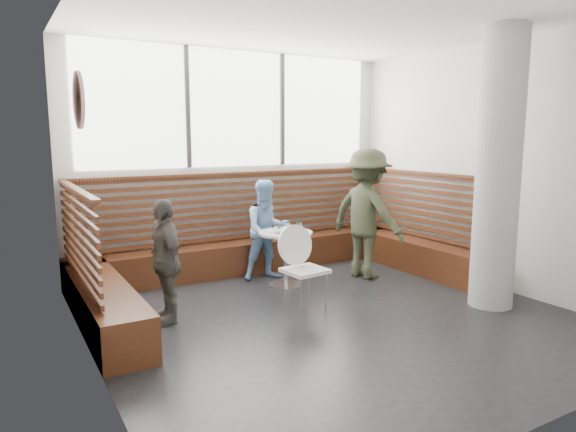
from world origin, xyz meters
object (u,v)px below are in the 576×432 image
concrete_column (498,170)px  cafe_table (286,247)px  cafe_chair (301,261)px  adult_man (367,214)px  child_back (267,230)px  child_left (165,261)px

concrete_column → cafe_table: size_ratio=4.35×
concrete_column → cafe_chair: bearing=153.7°
adult_man → child_back: adult_man is taller
child_back → cafe_table: bearing=-76.3°
adult_man → concrete_column: bearing=-176.6°
concrete_column → child_left: size_ratio=2.39×
cafe_chair → child_back: bearing=73.4°
child_back → child_left: child_back is taller
cafe_table → child_left: size_ratio=0.55×
concrete_column → child_back: bearing=126.8°
adult_man → child_left: (-2.98, -0.31, -0.24)m
adult_man → child_back: size_ratio=1.31×
concrete_column → cafe_chair: concrete_column is taller
cafe_table → cafe_chair: 0.96m
child_back → cafe_chair: bearing=-93.0°
cafe_table → adult_man: (1.21, -0.18, 0.38)m
cafe_chair → child_back: (0.27, 1.34, 0.12)m
cafe_table → cafe_chair: size_ratio=0.75×
cafe_chair → child_left: 1.52m
concrete_column → child_left: 3.87m
cafe_chair → child_left: size_ratio=0.73×
concrete_column → cafe_table: 2.78m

